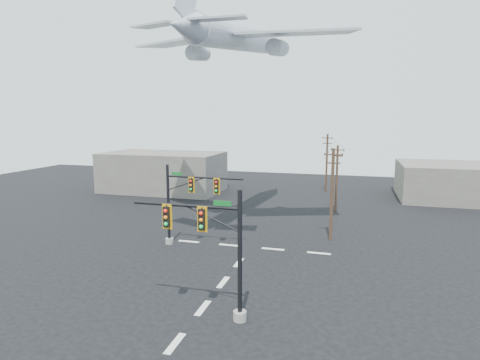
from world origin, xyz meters
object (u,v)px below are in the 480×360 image
(signal_mast_far, at_px, (184,203))
(utility_pole_b, at_px, (337,177))
(utility_pole_a, at_px, (332,193))
(airliner, at_px, (237,37))
(utility_pole_c, at_px, (327,162))
(signal_mast_near, at_px, (216,250))

(signal_mast_far, height_order, utility_pole_b, utility_pole_b)
(utility_pole_a, height_order, airliner, airliner)
(signal_mast_far, distance_m, utility_pole_c, 32.08)
(utility_pole_c, bearing_deg, airliner, -90.61)
(signal_mast_near, xyz_separation_m, utility_pole_b, (5.49, 28.75, 0.19))
(signal_mast_near, xyz_separation_m, signal_mast_far, (-7.10, 11.70, -0.12))
(signal_mast_far, relative_size, utility_pole_c, 0.83)
(signal_mast_far, height_order, utility_pole_c, utility_pole_c)
(utility_pole_b, bearing_deg, signal_mast_near, -89.23)
(utility_pole_c, bearing_deg, utility_pole_b, -62.45)
(utility_pole_b, bearing_deg, utility_pole_c, 110.31)
(signal_mast_far, relative_size, utility_pole_a, 0.85)
(utility_pole_b, xyz_separation_m, airliner, (-9.91, -9.08, 15.17))
(utility_pole_a, height_order, utility_pole_c, utility_pole_c)
(signal_mast_near, xyz_separation_m, airliner, (-4.42, 19.67, 15.36))
(utility_pole_b, height_order, utility_pole_c, utility_pole_c)
(signal_mast_near, bearing_deg, utility_pole_b, 79.19)
(utility_pole_a, relative_size, airliner, 0.34)
(signal_mast_near, distance_m, signal_mast_far, 13.69)
(airliner, bearing_deg, utility_pole_a, -98.09)
(utility_pole_b, distance_m, airliner, 20.27)
(utility_pole_b, bearing_deg, signal_mast_far, -114.87)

